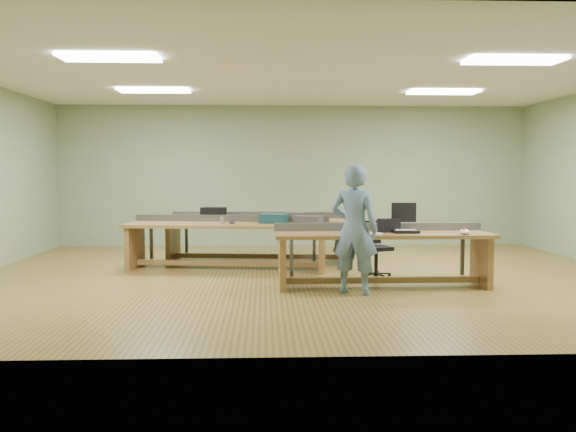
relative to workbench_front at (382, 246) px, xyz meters
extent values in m
plane|color=olive|center=(-1.00, 0.82, -0.56)|extent=(10.00, 10.00, 0.00)
plane|color=silver|center=(-1.00, 0.82, 2.44)|extent=(10.00, 10.00, 0.00)
cube|color=gray|center=(-1.00, 4.82, 0.94)|extent=(10.00, 0.04, 3.00)
cube|color=gray|center=(-1.00, -3.18, 0.94)|extent=(10.00, 0.04, 3.00)
cube|color=white|center=(-3.50, -0.68, 2.41)|extent=(1.20, 0.50, 0.03)
cube|color=white|center=(-3.50, 2.32, 2.41)|extent=(1.20, 0.50, 0.03)
cube|color=white|center=(1.50, -0.68, 2.41)|extent=(1.20, 0.50, 0.03)
cube|color=white|center=(1.50, 2.32, 2.41)|extent=(1.20, 0.50, 0.03)
cube|color=#96663F|center=(0.00, -0.04, 0.17)|extent=(2.98, 0.83, 0.05)
cube|color=#96663F|center=(-1.38, -0.06, -0.21)|extent=(0.09, 0.69, 0.70)
cube|color=#96663F|center=(1.38, -0.02, -0.21)|extent=(0.09, 0.69, 0.70)
cube|color=#96663F|center=(0.00, -0.04, -0.46)|extent=(2.67, 0.13, 0.08)
cube|color=#5A5C62|center=(0.00, 0.32, 0.25)|extent=(2.97, 0.12, 0.11)
cube|color=#96663F|center=(-2.23, 1.59, 0.17)|extent=(3.38, 1.31, 0.05)
cube|color=#96663F|center=(-3.76, 1.80, -0.21)|extent=(0.18, 0.78, 0.70)
cube|color=#96663F|center=(-0.70, 1.38, -0.21)|extent=(0.18, 0.78, 0.70)
cube|color=#96663F|center=(-2.23, 1.59, -0.46)|extent=(2.98, 0.50, 0.08)
cube|color=#5A5C62|center=(-2.17, 1.98, 0.25)|extent=(3.27, 0.52, 0.11)
cube|color=#96663F|center=(-1.73, 2.42, 0.17)|extent=(3.33, 1.21, 0.05)
cube|color=#96663F|center=(-3.25, 2.59, -0.21)|extent=(0.16, 0.77, 0.70)
cube|color=#96663F|center=(-0.21, 2.26, -0.21)|extent=(0.16, 0.77, 0.70)
cube|color=#96663F|center=(-1.73, 2.42, -0.46)|extent=(2.95, 0.42, 0.08)
cube|color=#5A5C62|center=(-1.69, 2.82, 0.25)|extent=(3.25, 0.43, 0.11)
imported|color=#6380A2|center=(-0.46, -0.49, 0.29)|extent=(0.73, 0.62, 1.69)
cube|color=black|center=(0.31, -0.04, 0.21)|extent=(0.35, 0.29, 0.04)
cube|color=black|center=(0.32, 0.10, 0.46)|extent=(0.35, 0.03, 0.27)
cube|color=silver|center=(-0.28, -0.32, 0.20)|extent=(0.45, 0.20, 0.02)
ellipsoid|color=white|center=(1.05, -0.29, 0.23)|extent=(0.19, 0.21, 0.07)
cube|color=black|center=(0.11, 0.09, 0.28)|extent=(0.32, 0.26, 0.19)
cylinder|color=black|center=(0.07, 0.81, -0.35)|extent=(0.06, 0.06, 0.41)
cube|color=black|center=(0.07, 0.81, -0.13)|extent=(0.51, 0.51, 0.06)
cube|color=black|center=(0.00, 0.99, 0.10)|extent=(0.37, 0.18, 0.36)
cylinder|color=black|center=(0.07, 0.81, -0.53)|extent=(0.58, 0.58, 0.06)
cube|color=#13383F|center=(-1.47, 1.66, 0.27)|extent=(0.50, 0.42, 0.15)
cube|color=#373739|center=(-0.90, 1.60, 0.25)|extent=(0.51, 0.43, 0.12)
imported|color=#373739|center=(-2.15, 1.49, 0.24)|extent=(0.12, 0.12, 0.09)
cylinder|color=silver|center=(-2.30, 1.51, 0.25)|extent=(0.08, 0.08, 0.12)
cube|color=black|center=(-2.51, 2.37, 0.30)|extent=(0.46, 0.39, 0.22)
cube|color=#373739|center=(-1.06, 2.31, 0.25)|extent=(0.31, 0.23, 0.12)
camera|label=1|loc=(-1.62, -8.28, 1.02)|focal=38.00mm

